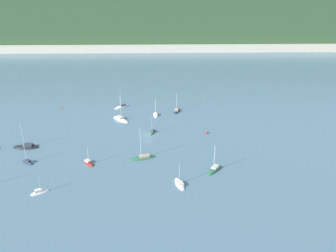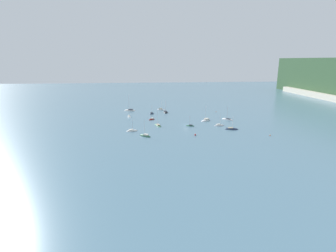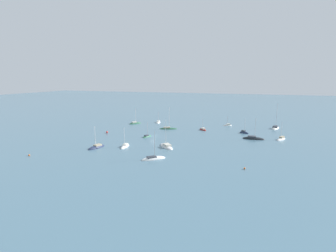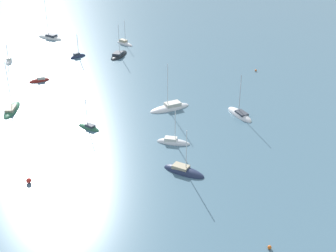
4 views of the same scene
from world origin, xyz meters
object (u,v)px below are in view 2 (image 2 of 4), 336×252
Objects in this scene: sailboat_9 at (152,120)px; sailboat_12 at (145,136)px; sailboat_2 at (129,117)px; sailboat_13 at (161,110)px; sailboat_0 at (158,125)px; sailboat_1 at (227,120)px; sailboat_7 at (219,126)px; mooring_buoy_0 at (216,111)px; sailboat_8 at (190,126)px; sailboat_6 at (132,131)px; mooring_buoy_2 at (270,135)px; sailboat_4 at (152,114)px; sailboat_5 at (206,120)px; sailboat_3 at (232,129)px; mooring_buoy_1 at (195,135)px; sailboat_10 at (166,112)px; sailboat_11 at (130,111)px.

sailboat_12 is at bearing 39.38° from sailboat_9.
sailboat_2 is 0.71× the size of sailboat_13.
sailboat_1 is (-11.09, 45.58, -0.04)m from sailboat_0.
sailboat_7 is at bearing -113.02° from sailboat_0.
sailboat_7 is 15.16× the size of mooring_buoy_0.
sailboat_2 is 48.01m from sailboat_12.
mooring_buoy_0 is (-40.20, 26.88, 0.16)m from sailboat_8.
sailboat_6 is 71.69m from mooring_buoy_2.
sailboat_4 reaches higher than sailboat_6.
sailboat_5 is 14.62m from sailboat_7.
sailboat_3 reaches higher than sailboat_9.
sailboat_2 is (-25.81, -17.61, 0.01)m from sailboat_0.
sailboat_0 is 1.42× the size of sailboat_13.
sailboat_9 is at bearing -57.76° from sailboat_12.
sailboat_0 is 1.18× the size of sailboat_1.
sailboat_5 is 1.39× the size of sailboat_7.
sailboat_6 is 0.90× the size of sailboat_7.
sailboat_9 is (-19.86, -38.70, 0.01)m from sailboat_7.
sailboat_3 reaches higher than mooring_buoy_1.
sailboat_5 is 36.72m from sailboat_10.
sailboat_4 is 0.55× the size of sailboat_11.
sailboat_8 is 0.69× the size of sailboat_10.
sailboat_9 is at bearing -151.91° from mooring_buoy_1.
sailboat_7 is 30.23m from mooring_buoy_2.
mooring_buoy_2 is at bearing 79.97° from sailboat_5.
sailboat_7 is 17.11m from sailboat_8.
sailboat_5 reaches higher than sailboat_6.
mooring_buoy_1 is (48.24, 35.27, 0.31)m from sailboat_2.
sailboat_12 is (8.57, -47.80, 0.02)m from sailboat_3.
sailboat_13 is (-52.96, -29.93, 0.04)m from sailboat_7.
sailboat_13 is 15.36× the size of mooring_buoy_0.
sailboat_10 is (-28.70, -22.91, -0.02)m from sailboat_5.
sailboat_0 is at bearing -68.92° from sailboat_13.
sailboat_12 reaches higher than sailboat_13.
sailboat_1 is 1.04× the size of sailboat_12.
sailboat_10 is at bearing 118.81° from sailboat_7.
sailboat_9 is 0.49× the size of sailboat_11.
sailboat_5 reaches higher than sailboat_10.
sailboat_4 reaches higher than sailboat_2.
sailboat_10 is 10.67m from sailboat_13.
sailboat_13 is (-23.40, 23.46, 0.02)m from sailboat_2.
sailboat_0 is 1.23× the size of sailboat_12.
sailboat_5 is (0.98, -14.44, 0.05)m from sailboat_1.
sailboat_12 reaches higher than mooring_buoy_1.
sailboat_10 reaches higher than sailboat_4.
sailboat_13 is at bearing -106.50° from mooring_buoy_0.
mooring_buoy_1 reaches higher than mooring_buoy_0.
sailboat_5 is at bearing -101.59° from sailboat_12.
mooring_buoy_2 is (76.14, 49.35, 0.13)m from sailboat_13.
mooring_buoy_0 is (-58.61, 53.30, 0.15)m from sailboat_12.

